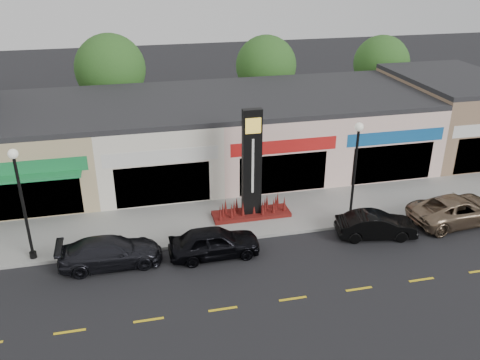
{
  "coord_description": "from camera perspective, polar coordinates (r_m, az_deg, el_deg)",
  "views": [
    {
      "loc": [
        -3.04,
        -19.36,
        13.44
      ],
      "look_at": [
        2.33,
        4.0,
        2.44
      ],
      "focal_mm": 38.0,
      "sensor_mm": 36.0,
      "label": 1
    }
  ],
  "objects": [
    {
      "name": "ground",
      "position": [
        23.76,
        -3.36,
        -9.83
      ],
      "size": [
        120.0,
        120.0,
        0.0
      ],
      "primitive_type": "plane",
      "color": "black",
      "rests_on": "ground"
    },
    {
      "name": "sidewalk",
      "position": [
        27.38,
        -4.93,
        -4.65
      ],
      "size": [
        52.0,
        4.3,
        0.15
      ],
      "primitive_type": "cube",
      "color": "gray",
      "rests_on": "ground"
    },
    {
      "name": "curb",
      "position": [
        25.46,
        -4.18,
        -7.08
      ],
      "size": [
        52.0,
        0.2,
        0.15
      ],
      "primitive_type": "cube",
      "color": "gray",
      "rests_on": "ground"
    },
    {
      "name": "shop_beige",
      "position": [
        33.19,
        -21.65,
        3.43
      ],
      "size": [
        7.0,
        10.85,
        4.8
      ],
      "color": "tan",
      "rests_on": "ground"
    },
    {
      "name": "shop_cream",
      "position": [
        32.78,
        -9.51,
        4.63
      ],
      "size": [
        7.0,
        10.01,
        4.8
      ],
      "color": "silver",
      "rests_on": "ground"
    },
    {
      "name": "shop_pink_w",
      "position": [
        33.84,
        2.42,
        5.59
      ],
      "size": [
        7.0,
        10.01,
        4.8
      ],
      "color": "beige",
      "rests_on": "ground"
    },
    {
      "name": "shop_pink_e",
      "position": [
        36.25,
        13.23,
        6.26
      ],
      "size": [
        7.0,
        10.01,
        4.8
      ],
      "color": "beige",
      "rests_on": "ground"
    },
    {
      "name": "shop_tan",
      "position": [
        39.69,
        22.49,
        6.99
      ],
      "size": [
        7.0,
        10.01,
        5.3
      ],
      "color": "#88664F",
      "rests_on": "ground"
    },
    {
      "name": "tree_rear_west",
      "position": [
        39.73,
        -14.35,
        11.97
      ],
      "size": [
        5.2,
        5.2,
        7.83
      ],
      "color": "#382619",
      "rests_on": "ground"
    },
    {
      "name": "tree_rear_mid",
      "position": [
        41.29,
        2.93,
        12.67
      ],
      "size": [
        4.8,
        4.8,
        7.29
      ],
      "color": "#382619",
      "rests_on": "ground"
    },
    {
      "name": "tree_rear_east",
      "position": [
        45.06,
        15.57,
        12.5
      ],
      "size": [
        4.6,
        4.6,
        6.94
      ],
      "color": "#382619",
      "rests_on": "ground"
    },
    {
      "name": "lamp_west_near",
      "position": [
        24.53,
        -23.38,
        -1.47
      ],
      "size": [
        0.44,
        0.44,
        5.47
      ],
      "color": "black",
      "rests_on": "sidewalk"
    },
    {
      "name": "lamp_east_near",
      "position": [
        26.43,
        12.83,
        1.87
      ],
      "size": [
        0.44,
        0.44,
        5.47
      ],
      "color": "black",
      "rests_on": "sidewalk"
    },
    {
      "name": "pylon_sign",
      "position": [
        26.76,
        1.31,
        -0.01
      ],
      "size": [
        4.2,
        1.3,
        6.0
      ],
      "color": "#59160F",
      "rests_on": "sidewalk"
    },
    {
      "name": "car_dark_sedan",
      "position": [
        24.32,
        -14.36,
        -7.85
      ],
      "size": [
        1.95,
        4.72,
        1.36
      ],
      "primitive_type": "imported",
      "rotation": [
        0.0,
        0.0,
        1.58
      ],
      "color": "black",
      "rests_on": "ground"
    },
    {
      "name": "car_black_sedan",
      "position": [
        24.24,
        -2.91,
        -6.99
      ],
      "size": [
        1.78,
        4.33,
        1.47
      ],
      "primitive_type": "imported",
      "rotation": [
        0.0,
        0.0,
        1.58
      ],
      "color": "black",
      "rests_on": "ground"
    },
    {
      "name": "car_black_conv",
      "position": [
        26.65,
        15.03,
        -4.93
      ],
      "size": [
        2.05,
        4.18,
        1.32
      ],
      "primitive_type": "imported",
      "rotation": [
        0.0,
        0.0,
        1.4
      ],
      "color": "black",
      "rests_on": "ground"
    },
    {
      "name": "car_gold_suv",
      "position": [
        29.43,
        23.25,
        -3.08
      ],
      "size": [
        2.91,
        5.49,
        1.47
      ],
      "primitive_type": "imported",
      "rotation": [
        0.0,
        0.0,
        1.66
      ],
      "color": "#806952",
      "rests_on": "ground"
    }
  ]
}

